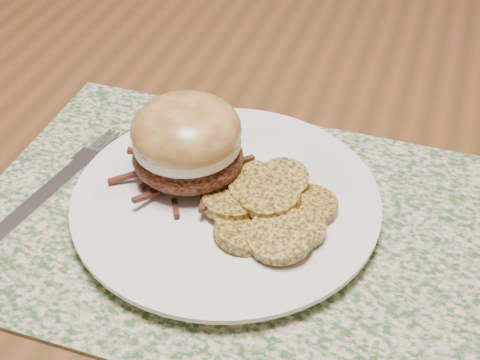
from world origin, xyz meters
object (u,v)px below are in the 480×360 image
dining_table (183,139)px  fork (53,188)px  dinner_plate (226,202)px  pork_sandwich (187,142)px

dining_table → fork: size_ratio=7.37×
dining_table → fork: (-0.04, -0.21, 0.09)m
dining_table → dinner_plate: bearing=-56.7°
pork_sandwich → fork: pork_sandwich is taller
pork_sandwich → fork: (-0.12, -0.04, -0.05)m
dinner_plate → dining_table: bearing=123.3°
fork → dinner_plate: bearing=19.3°
fork → pork_sandwich: bearing=30.2°
dinner_plate → fork: 0.17m
dinner_plate → pork_sandwich: (-0.04, 0.02, 0.05)m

